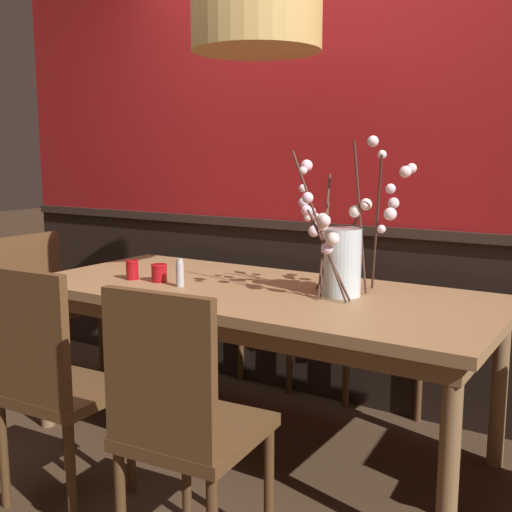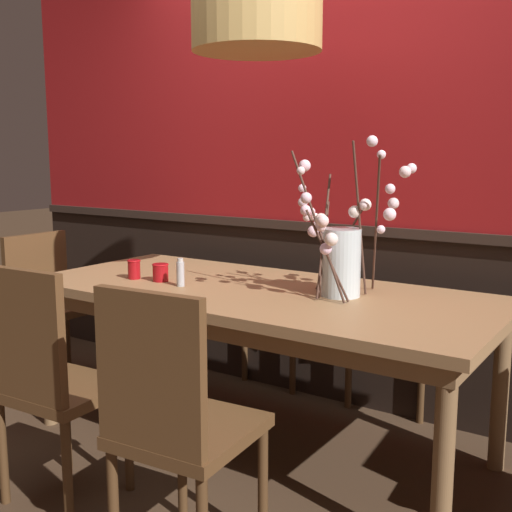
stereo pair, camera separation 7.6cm
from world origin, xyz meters
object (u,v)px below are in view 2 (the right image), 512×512
Objects in this scene: vase_with_blossoms at (341,253)px; candle_holder_nearer_center at (161,272)px; chair_near_side_left at (48,375)px; chair_head_west_end at (51,298)px; dining_table at (256,305)px; candle_holder_nearer_edge at (134,269)px; pendant_lamp at (257,23)px; chair_far_side_right at (400,309)px; chair_near_side_right at (175,418)px; condiment_bottle at (180,273)px; chair_far_side_left at (294,293)px.

vase_with_blossoms is 7.95× the size of candle_holder_nearer_center.
chair_near_side_left is 1.07× the size of chair_head_west_end.
dining_table is 0.50m from candle_holder_nearer_center.
chair_head_west_end is 1.06m from candle_holder_nearer_center.
chair_head_west_end is 0.93m from candle_holder_nearer_edge.
candle_holder_nearer_edge is (0.87, -0.16, 0.29)m from chair_head_west_end.
pendant_lamp is at bearing 18.35° from candle_holder_nearer_center.
vase_with_blossoms is at bearing -87.37° from chair_far_side_right.
pendant_lamp reaches higher than vase_with_blossoms.
chair_near_side_left is at bearing -112.59° from dining_table.
chair_near_side_right is at bearing -45.44° from candle_holder_nearer_center.
chair_head_west_end is 1.22m from condiment_bottle.
chair_near_side_right is at bearing -27.26° from chair_head_west_end.
chair_near_side_left is 1.70m from pendant_lamp.
chair_far_side_left is 6.95× the size of condiment_bottle.
vase_with_blossoms is (0.39, 0.07, 0.27)m from dining_table.
chair_near_side_left is at bearing -38.36° from chair_head_west_end.
candle_holder_nearer_center is at bearing 134.56° from chair_near_side_right.
chair_near_side_left is at bearing -90.92° from chair_far_side_left.
chair_near_side_left is 1.04× the size of chair_far_side_left.
chair_far_side_right is 10.84× the size of candle_holder_nearer_center.
chair_near_side_right reaches higher than chair_far_side_right.
chair_far_side_left is at bearing 109.92° from pendant_lamp.
chair_far_side_right reaches higher than candle_holder_nearer_center.
chair_far_side_left is 0.69m from chair_far_side_right.
candle_holder_nearer_center is (1.02, -0.14, 0.28)m from chair_head_west_end.
condiment_bottle is at bearing -148.21° from pendant_lamp.
candle_holder_nearer_edge is 0.08× the size of pendant_lamp.
vase_with_blossoms is at bearing -49.28° from chair_far_side_left.
chair_near_side_left is at bearing -81.80° from candle_holder_nearer_center.
condiment_bottle is (-0.71, -0.23, -0.13)m from vase_with_blossoms.
condiment_bottle is at bearing -8.26° from chair_head_west_end.
chair_near_side_left reaches higher than chair_far_side_left.
chair_far_side_right is 1.34m from candle_holder_nearer_center.
dining_table is 0.99m from chair_far_side_left.
chair_head_west_end is at bearing 141.64° from chair_near_side_left.
chair_far_side_left is 1.11m from condiment_bottle.
pendant_lamp is at bearing 0.63° from chair_head_west_end.
candle_holder_nearer_edge is (-0.62, -0.15, 0.13)m from dining_table.
candle_holder_nearer_edge is at bearing -163.59° from pendant_lamp.
chair_near_side_left is 0.81m from candle_holder_nearer_center.
chair_near_side_left is at bearing 177.12° from chair_near_side_right.
chair_near_side_right is 1.04× the size of chair_far_side_right.
chair_far_side_left is 1.03× the size of chair_head_west_end.
chair_near_side_right is at bearing -71.58° from dining_table.
chair_far_side_right is (0.69, -0.02, 0.00)m from chair_far_side_left.
chair_far_side_left is 1.19m from vase_with_blossoms.
condiment_bottle is (-0.67, -1.05, 0.30)m from chair_far_side_right.
dining_table is at bearing 26.27° from condiment_bottle.
chair_far_side_left reaches higher than condiment_bottle.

